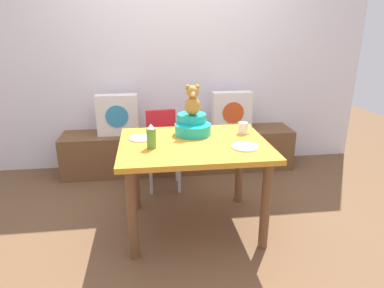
# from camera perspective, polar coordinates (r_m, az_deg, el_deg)

# --- Properties ---
(ground_plane) EXTENTS (8.00, 8.00, 0.00)m
(ground_plane) POSITION_cam_1_polar(r_m,az_deg,el_deg) (2.95, 0.26, -13.43)
(ground_plane) COLOR brown
(back_wall) EXTENTS (4.40, 0.10, 2.60)m
(back_wall) POSITION_cam_1_polar(r_m,az_deg,el_deg) (3.96, -2.69, 15.01)
(back_wall) COLOR silver
(back_wall) RESTS_ON ground_plane
(window_bench) EXTENTS (2.60, 0.44, 0.46)m
(window_bench) POSITION_cam_1_polar(r_m,az_deg,el_deg) (3.92, -2.11, -1.09)
(window_bench) COLOR brown
(window_bench) RESTS_ON ground_plane
(pillow_floral_left) EXTENTS (0.44, 0.15, 0.44)m
(pillow_floral_left) POSITION_cam_1_polar(r_m,az_deg,el_deg) (3.77, -12.42, 4.79)
(pillow_floral_left) COLOR white
(pillow_floral_left) RESTS_ON window_bench
(pillow_floral_right) EXTENTS (0.44, 0.15, 0.44)m
(pillow_floral_right) POSITION_cam_1_polar(r_m,az_deg,el_deg) (3.86, 6.68, 5.48)
(pillow_floral_right) COLOR white
(pillow_floral_right) RESTS_ON window_bench
(book_stack) EXTENTS (0.20, 0.14, 0.08)m
(book_stack) POSITION_cam_1_polar(r_m,az_deg,el_deg) (3.84, -1.06, 2.76)
(book_stack) COLOR #9888BE
(book_stack) RESTS_ON window_bench
(dining_table) EXTENTS (1.14, 0.90, 0.74)m
(dining_table) POSITION_cam_1_polar(r_m,az_deg,el_deg) (2.66, 0.28, -1.97)
(dining_table) COLOR orange
(dining_table) RESTS_ON ground_plane
(highchair) EXTENTS (0.35, 0.48, 0.79)m
(highchair) POSITION_cam_1_polar(r_m,az_deg,el_deg) (3.40, -4.85, 0.83)
(highchair) COLOR red
(highchair) RESTS_ON ground_plane
(infant_seat_teal) EXTENTS (0.30, 0.33, 0.16)m
(infant_seat_teal) POSITION_cam_1_polar(r_m,az_deg,el_deg) (2.81, 0.08, 3.14)
(infant_seat_teal) COLOR #19A89E
(infant_seat_teal) RESTS_ON dining_table
(teddy_bear) EXTENTS (0.13, 0.12, 0.25)m
(teddy_bear) POSITION_cam_1_polar(r_m,az_deg,el_deg) (2.76, 0.08, 7.26)
(teddy_bear) COLOR #A77831
(teddy_bear) RESTS_ON infant_seat_teal
(ketchup_bottle) EXTENTS (0.07, 0.07, 0.18)m
(ketchup_bottle) POSITION_cam_1_polar(r_m,az_deg,el_deg) (2.48, -6.86, 1.21)
(ketchup_bottle) COLOR #4C8C33
(ketchup_bottle) RESTS_ON dining_table
(coffee_mug) EXTENTS (0.12, 0.08, 0.09)m
(coffee_mug) POSITION_cam_1_polar(r_m,az_deg,el_deg) (2.85, 8.61, 2.68)
(coffee_mug) COLOR silver
(coffee_mug) RESTS_ON dining_table
(dinner_plate_near) EXTENTS (0.20, 0.20, 0.01)m
(dinner_plate_near) POSITION_cam_1_polar(r_m,az_deg,el_deg) (2.73, -8.49, 1.01)
(dinner_plate_near) COLOR white
(dinner_plate_near) RESTS_ON dining_table
(dinner_plate_far) EXTENTS (0.20, 0.20, 0.01)m
(dinner_plate_far) POSITION_cam_1_polar(r_m,az_deg,el_deg) (2.53, 8.88, -0.48)
(dinner_plate_far) COLOR white
(dinner_plate_far) RESTS_ON dining_table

